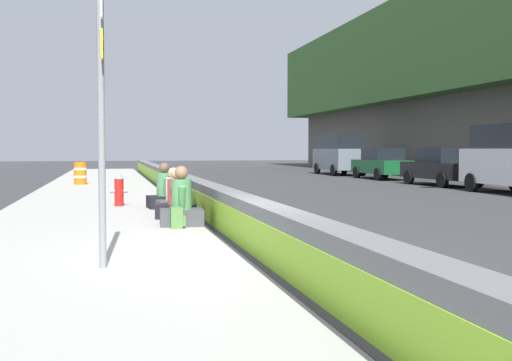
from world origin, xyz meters
TOP-DOWN VIEW (x-y plane):
  - ground_plane at (0.00, 0.00)m, footprint 160.00×160.00m
  - sidewalk_strip at (0.00, 2.65)m, footprint 80.00×4.40m
  - jersey_barrier at (0.00, 0.00)m, footprint 76.00×0.45m
  - route_sign_post at (-0.86, 2.32)m, footprint 0.44×0.09m
  - fire_hydrant at (7.95, 1.99)m, footprint 0.26×0.46m
  - seated_person_foreground at (3.36, 0.85)m, footprint 0.77×0.88m
  - seated_person_middle at (4.67, 0.82)m, footprint 0.88×0.96m
  - seated_person_rear at (5.97, 0.75)m, footprint 0.72×0.82m
  - seated_person_far at (7.11, 0.86)m, footprint 0.79×0.90m
  - backpack at (2.92, 0.99)m, footprint 0.32×0.28m
  - construction_barrel at (18.69, 3.44)m, footprint 0.54×0.54m
  - parked_car_fourth at (16.46, -12.31)m, footprint 4.55×2.06m
  - parked_car_midline at (22.81, -12.28)m, footprint 4.51×1.96m
  - parked_car_far at (28.77, -12.07)m, footprint 5.13×2.16m

SIDE VIEW (x-z plane):
  - ground_plane at x=0.00m, z-range 0.00..0.00m
  - sidewalk_strip at x=0.00m, z-range 0.00..0.14m
  - backpack at x=2.92m, z-range 0.13..0.53m
  - jersey_barrier at x=0.00m, z-range 0.00..0.85m
  - seated_person_rear at x=5.97m, z-range -0.06..1.01m
  - seated_person_middle at x=4.67m, z-range -0.07..1.04m
  - seated_person_far at x=7.11m, z-range -0.08..1.08m
  - seated_person_foreground at x=3.36m, z-range -0.08..1.10m
  - fire_hydrant at x=7.95m, z-range 0.15..1.03m
  - construction_barrel at x=18.69m, z-range 0.14..1.09m
  - parked_car_fourth at x=16.46m, z-range 0.01..1.72m
  - parked_car_midline at x=22.81m, z-range 0.01..1.72m
  - parked_car_far at x=28.77m, z-range 0.07..2.63m
  - route_sign_post at x=-0.86m, z-range 0.41..4.01m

